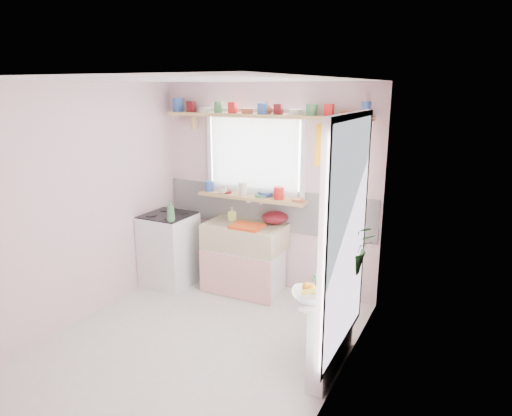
% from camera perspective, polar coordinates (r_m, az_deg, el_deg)
% --- Properties ---
extents(room, '(3.20, 3.20, 3.20)m').
position_cam_1_polar(room, '(4.61, 4.88, 1.43)').
color(room, silver).
rests_on(room, ground).
extents(sink_unit, '(0.95, 0.65, 1.11)m').
position_cam_1_polar(sink_unit, '(5.59, -1.42, -6.15)').
color(sink_unit, white).
rests_on(sink_unit, ground).
extents(cooker, '(0.58, 0.58, 0.93)m').
position_cam_1_polar(cooker, '(5.88, -10.79, -5.06)').
color(cooker, white).
rests_on(cooker, ground).
extents(radiator_ledge, '(0.22, 0.95, 0.78)m').
position_cam_1_polar(radiator_ledge, '(4.18, 9.47, -14.52)').
color(radiator_ledge, white).
rests_on(radiator_ledge, ground).
extents(windowsill, '(1.40, 0.22, 0.04)m').
position_cam_1_polar(windowsill, '(5.54, -0.56, 1.32)').
color(windowsill, tan).
rests_on(windowsill, room).
extents(pine_shelf, '(2.52, 0.24, 0.04)m').
position_cam_1_polar(pine_shelf, '(5.32, 0.83, 11.44)').
color(pine_shelf, tan).
rests_on(pine_shelf, room).
extents(shelf_crockery, '(2.47, 0.11, 0.12)m').
position_cam_1_polar(shelf_crockery, '(5.32, 0.65, 12.25)').
color(shelf_crockery, '#3359A5').
rests_on(shelf_crockery, pine_shelf).
extents(sill_crockery, '(1.35, 0.11, 0.12)m').
position_cam_1_polar(sill_crockery, '(5.55, -1.02, 2.12)').
color(sill_crockery, '#3359A5').
rests_on(sill_crockery, windowsill).
extents(dish_tray, '(0.37, 0.28, 0.04)m').
position_cam_1_polar(dish_tray, '(5.31, -1.16, -2.32)').
color(dish_tray, red).
rests_on(dish_tray, sink_unit).
extents(colander, '(0.38, 0.38, 0.15)m').
position_cam_1_polar(colander, '(5.49, 2.39, -1.17)').
color(colander, '#570F17').
rests_on(colander, sink_unit).
extents(jade_plant, '(0.49, 0.44, 0.50)m').
position_cam_1_polar(jade_plant, '(4.27, 11.85, -4.77)').
color(jade_plant, '#366227').
rests_on(jade_plant, radiator_ledge).
extents(fruit_bowl, '(0.43, 0.43, 0.08)m').
position_cam_1_polar(fruit_bowl, '(3.75, 6.97, -10.87)').
color(fruit_bowl, silver).
rests_on(fruit_bowl, radiator_ledge).
extents(herb_pot, '(0.12, 0.10, 0.19)m').
position_cam_1_polar(herb_pot, '(3.84, 7.65, -9.39)').
color(herb_pot, '#2C702F').
rests_on(herb_pot, radiator_ledge).
extents(soap_bottle_sink, '(0.09, 0.09, 0.17)m').
position_cam_1_polar(soap_bottle_sink, '(5.60, -3.02, -0.74)').
color(soap_bottle_sink, '#C7D65F').
rests_on(soap_bottle_sink, sink_unit).
extents(sill_cup, '(0.14, 0.14, 0.09)m').
position_cam_1_polar(sill_cup, '(5.65, -4.21, 2.21)').
color(sill_cup, beige).
rests_on(sill_cup, windowsill).
extents(sill_bowl, '(0.24, 0.24, 0.06)m').
position_cam_1_polar(sill_bowl, '(5.51, 1.25, 1.77)').
color(sill_bowl, '#30449E').
rests_on(sill_bowl, windowsill).
extents(shelf_vase, '(0.18, 0.18, 0.14)m').
position_cam_1_polar(shelf_vase, '(5.36, 1.45, 12.42)').
color(shelf_vase, '#9D4D30').
rests_on(shelf_vase, pine_shelf).
extents(cooker_bottle, '(0.12, 0.12, 0.26)m').
position_cam_1_polar(cooker_bottle, '(5.41, -10.63, -0.33)').
color(cooker_bottle, '#3D7A49').
rests_on(cooker_bottle, cooker).
extents(fruit, '(0.20, 0.14, 0.10)m').
position_cam_1_polar(fruit, '(3.73, 7.12, -9.99)').
color(fruit, orange).
rests_on(fruit, fruit_bowl).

